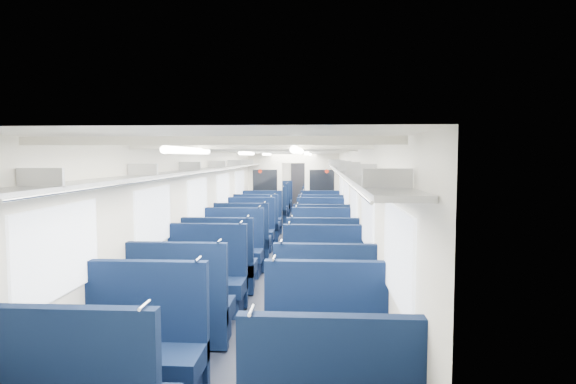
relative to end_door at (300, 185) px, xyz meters
The scene contains 39 objects.
floor 9.00m from the end_door, 90.00° to the right, with size 2.80×18.00×0.01m, color black.
ceiling 9.04m from the end_door, 90.00° to the right, with size 2.80×18.00×0.01m, color white.
wall_left 9.05m from the end_door, 98.90° to the right, with size 0.02×18.00×2.35m, color silver.
dado_left 9.07m from the end_door, 98.81° to the right, with size 0.03×17.90×0.70m, color #0F1A33.
wall_right 9.05m from the end_door, 81.10° to the right, with size 0.02×18.00×2.35m, color silver.
dado_right 9.07m from the end_door, 81.19° to the right, with size 0.03×17.90×0.70m, color #0F1A33.
wall_far 0.19m from the end_door, 90.00° to the left, with size 2.80×0.02×2.35m, color silver.
luggage_rack_left 9.07m from the end_door, 97.73° to the right, with size 0.36×17.40×0.18m.
luggage_rack_right 9.07m from the end_door, 82.27° to the right, with size 0.36×17.40×0.18m.
windows 9.41m from the end_door, 90.00° to the right, with size 2.78×15.60×0.75m.
ceiling_fittings 9.29m from the end_door, 90.00° to the right, with size 2.70×16.06×0.11m.
end_door is the anchor object (origin of this frame).
bulkhead 5.47m from the end_door, 90.00° to the right, with size 2.80×0.10×2.35m.
seat_2 16.14m from the end_door, 92.95° to the right, with size 1.14×0.63×1.27m.
seat_3 16.04m from the end_door, 87.03° to the right, with size 1.14×0.63×1.27m.
seat_4 14.87m from the end_door, 93.20° to the right, with size 1.14×0.63×1.27m.
seat_5 14.85m from the end_door, 86.79° to the right, with size 1.14×0.63×1.27m.
seat_6 13.68m from the end_door, 93.48° to the right, with size 1.14×0.63×1.27m.
seat_7 13.68m from the end_door, 86.52° to the right, with size 1.14×0.63×1.27m.
seat_8 12.69m from the end_door, 93.75° to the right, with size 1.14×0.63×1.27m.
seat_9 12.61m from the end_door, 86.22° to the right, with size 1.14×0.63×1.27m.
seat_10 11.54m from the end_door, 94.13° to the right, with size 1.14×0.63×1.27m.
seat_11 11.39m from the end_door, 85.82° to the right, with size 1.14×0.63×1.27m.
seat_12 10.32m from the end_door, 94.62° to the right, with size 1.14×0.63×1.27m.
seat_13 10.48m from the end_door, 85.45° to the right, with size 1.14×0.63×1.27m.
seat_14 9.21m from the end_door, 95.18° to the right, with size 1.14×0.63×1.27m.
seat_15 9.20m from the end_door, 84.81° to the right, with size 1.14×0.63×1.27m.
seat_16 8.01m from the end_door, 95.97° to the right, with size 1.14×0.63×1.27m.
seat_17 8.07m from the end_door, 84.08° to the right, with size 1.14×0.63×1.27m.
seat_18 7.00m from the end_door, 96.83° to the right, with size 1.14×0.63×1.27m.
seat_19 6.88m from the end_door, 83.04° to the right, with size 1.14×0.63×1.27m.
seat_20 4.96m from the end_door, 99.71° to the right, with size 1.14×0.63×1.27m.
seat_21 4.82m from the end_door, 80.01° to the right, with size 1.14×0.63×1.27m.
seat_22 3.82m from the end_door, 102.71° to the right, with size 1.14×0.63×1.27m.
seat_23 3.83m from the end_door, 77.33° to the right, with size 1.14×0.63×1.27m.
seat_24 2.78m from the end_door, 107.83° to the right, with size 1.14×0.63×1.27m.
seat_25 2.80m from the end_door, 72.30° to the right, with size 1.14×0.63×1.27m.
seat_26 1.74m from the end_door, 120.69° to the right, with size 1.14×0.63×1.27m.
seat_27 1.62m from the end_door, 56.39° to the right, with size 1.14×0.63×1.27m.
Camera 1 is at (0.75, -11.29, 2.20)m, focal length 29.99 mm.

